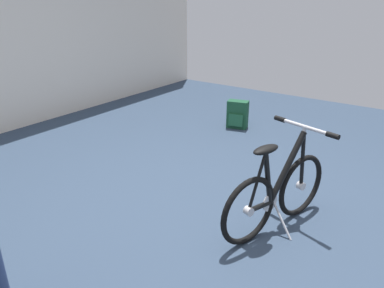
% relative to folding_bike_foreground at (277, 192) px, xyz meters
% --- Properties ---
extents(ground_plane, '(7.95, 7.95, 0.00)m').
position_rel_folding_bike_foreground_xyz_m(ground_plane, '(-0.21, 0.51, -0.29)').
color(ground_plane, '#2D3D51').
extents(folding_bike_foreground, '(1.04, 0.52, 0.76)m').
position_rel_folding_bike_foreground_xyz_m(folding_bike_foreground, '(0.00, 0.00, 0.00)').
color(folding_bike_foreground, black).
rests_on(folding_bike_foreground, ground_plane).
extents(backpack_on_floor, '(0.22, 0.29, 0.36)m').
position_rel_folding_bike_foreground_xyz_m(backpack_on_floor, '(1.77, 1.30, -0.12)').
color(backpack_on_floor, '#19472D').
rests_on(backpack_on_floor, ground_plane).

